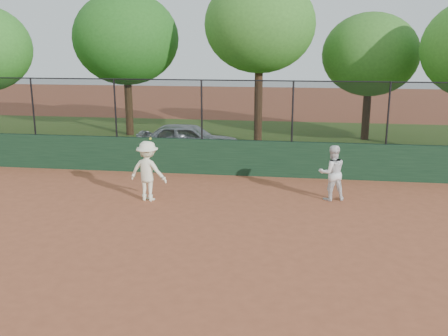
# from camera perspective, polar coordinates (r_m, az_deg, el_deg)

# --- Properties ---
(ground) EXTENTS (80.00, 80.00, 0.00)m
(ground) POSITION_cam_1_polar(r_m,az_deg,el_deg) (11.47, -5.60, -8.38)
(ground) COLOR #A05133
(ground) RESTS_ON ground
(back_wall) EXTENTS (26.00, 0.20, 1.20)m
(back_wall) POSITION_cam_1_polar(r_m,az_deg,el_deg) (16.91, -0.84, 1.26)
(back_wall) COLOR #193821
(back_wall) RESTS_ON ground
(grass_strip) EXTENTS (36.00, 12.00, 0.01)m
(grass_strip) POSITION_cam_1_polar(r_m,az_deg,el_deg) (22.85, 1.54, 3.14)
(grass_strip) COLOR #2E4C17
(grass_strip) RESTS_ON ground
(parked_car) EXTENTS (4.08, 1.83, 1.36)m
(parked_car) POSITION_cam_1_polar(r_m,az_deg,el_deg) (19.45, -4.08, 3.19)
(parked_car) COLOR silver
(parked_car) RESTS_ON ground
(player_second) EXTENTS (0.90, 0.78, 1.59)m
(player_second) POSITION_cam_1_polar(r_m,az_deg,el_deg) (14.45, 12.24, -0.53)
(player_second) COLOR white
(player_second) RESTS_ON ground
(player_main) EXTENTS (1.21, 0.84, 1.89)m
(player_main) POSITION_cam_1_polar(r_m,az_deg,el_deg) (14.22, -8.69, -0.34)
(player_main) COLOR white
(player_main) RESTS_ON ground
(fence_assembly) EXTENTS (26.00, 0.06, 2.00)m
(fence_assembly) POSITION_cam_1_polar(r_m,az_deg,el_deg) (16.62, -0.96, 6.77)
(fence_assembly) COLOR black
(fence_assembly) RESTS_ON back_wall
(tree_1) EXTENTS (4.95, 4.50, 6.68)m
(tree_1) POSITION_cam_1_polar(r_m,az_deg,el_deg) (24.35, -11.17, 14.30)
(tree_1) COLOR #402A16
(tree_1) RESTS_ON ground
(tree_2) EXTENTS (4.71, 4.28, 7.14)m
(tree_2) POSITION_cam_1_polar(r_m,az_deg,el_deg) (21.96, 4.10, 16.00)
(tree_2) COLOR #412917
(tree_2) RESTS_ON ground
(tree_3) EXTENTS (4.27, 3.88, 5.68)m
(tree_3) POSITION_cam_1_polar(r_m,az_deg,el_deg) (23.69, 16.38, 12.31)
(tree_3) COLOR #3D2514
(tree_3) RESTS_ON ground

